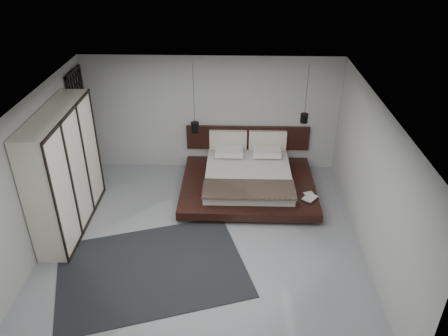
{
  "coord_description": "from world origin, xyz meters",
  "views": [
    {
      "loc": [
        0.59,
        -6.61,
        5.43
      ],
      "look_at": [
        0.35,
        1.2,
        0.96
      ],
      "focal_mm": 35.0,
      "sensor_mm": 36.0,
      "label": 1
    }
  ],
  "objects_px": {
    "lattice_screen": "(82,126)",
    "bed": "(248,178)",
    "pendant_right": "(304,118)",
    "pendant_left": "(195,127)",
    "wardrobe": "(64,171)",
    "rug": "(152,269)"
  },
  "relations": [
    {
      "from": "lattice_screen",
      "to": "pendant_right",
      "type": "xyz_separation_m",
      "value": [
        5.05,
        -0.06,
        0.29
      ]
    },
    {
      "from": "lattice_screen",
      "to": "pendant_right",
      "type": "bearing_deg",
      "value": -0.72
    },
    {
      "from": "lattice_screen",
      "to": "bed",
      "type": "bearing_deg",
      "value": -8.16
    },
    {
      "from": "wardrobe",
      "to": "rug",
      "type": "distance_m",
      "value": 2.56
    },
    {
      "from": "lattice_screen",
      "to": "wardrobe",
      "type": "relative_size",
      "value": 1.04
    },
    {
      "from": "bed",
      "to": "pendant_right",
      "type": "distance_m",
      "value": 1.84
    },
    {
      "from": "pendant_left",
      "to": "rug",
      "type": "bearing_deg",
      "value": -99.53
    },
    {
      "from": "pendant_left",
      "to": "bed",
      "type": "bearing_deg",
      "value": -21.7
    },
    {
      "from": "bed",
      "to": "wardrobe",
      "type": "distance_m",
      "value": 3.94
    },
    {
      "from": "lattice_screen",
      "to": "wardrobe",
      "type": "bearing_deg",
      "value": -82.54
    },
    {
      "from": "bed",
      "to": "pendant_left",
      "type": "distance_m",
      "value": 1.67
    },
    {
      "from": "pendant_left",
      "to": "wardrobe",
      "type": "relative_size",
      "value": 0.64
    },
    {
      "from": "pendant_left",
      "to": "wardrobe",
      "type": "height_order",
      "value": "pendant_left"
    },
    {
      "from": "pendant_right",
      "to": "bed",
      "type": "bearing_deg",
      "value": -158.3
    },
    {
      "from": "pendant_left",
      "to": "rug",
      "type": "relative_size",
      "value": 0.49
    },
    {
      "from": "wardrobe",
      "to": "lattice_screen",
      "type": "bearing_deg",
      "value": 97.46
    },
    {
      "from": "pendant_left",
      "to": "wardrobe",
      "type": "distance_m",
      "value": 3.0
    },
    {
      "from": "pendant_left",
      "to": "pendant_right",
      "type": "distance_m",
      "value": 2.45
    },
    {
      "from": "lattice_screen",
      "to": "pendant_left",
      "type": "xyz_separation_m",
      "value": [
        2.61,
        -0.06,
        0.04
      ]
    },
    {
      "from": "pendant_right",
      "to": "wardrobe",
      "type": "height_order",
      "value": "pendant_right"
    },
    {
      "from": "bed",
      "to": "rug",
      "type": "distance_m",
      "value": 3.23
    },
    {
      "from": "lattice_screen",
      "to": "bed",
      "type": "relative_size",
      "value": 0.88
    }
  ]
}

